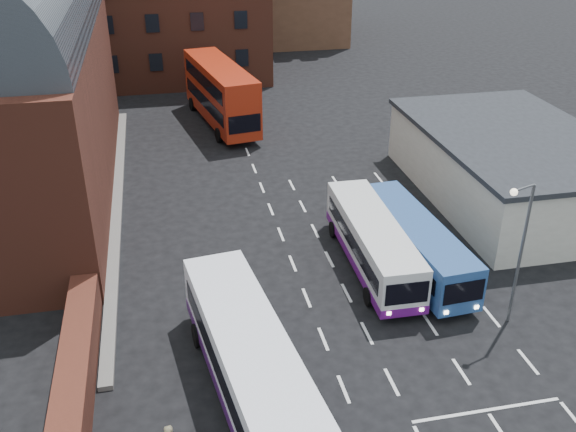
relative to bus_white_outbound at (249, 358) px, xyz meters
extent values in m
plane|color=black|center=(3.66, 0.33, -1.84)|extent=(180.00, 180.00, 0.00)
cube|color=#602B1E|center=(-11.84, 21.33, 3.16)|extent=(12.00, 28.00, 10.00)
cube|color=#602B1E|center=(-6.54, 2.33, -0.94)|extent=(1.20, 10.00, 1.80)
cube|color=beige|center=(18.66, 14.33, 0.16)|extent=(10.00, 16.00, 4.00)
cube|color=#282B30|center=(18.66, 14.33, 2.26)|extent=(10.40, 16.40, 0.30)
cube|color=brown|center=(-2.34, 46.33, 3.66)|extent=(22.00, 10.00, 11.00)
cube|color=white|center=(0.00, 0.00, -0.02)|extent=(4.07, 11.67, 2.60)
cube|color=black|center=(0.00, 0.00, 0.13)|extent=(3.97, 10.49, 0.94)
cylinder|color=black|center=(-1.76, 3.44, -1.32)|extent=(0.42, 1.07, 1.04)
cylinder|color=black|center=(0.81, 3.78, -1.32)|extent=(0.42, 1.07, 1.04)
cube|color=silver|center=(7.56, 7.95, -0.26)|extent=(2.42, 9.98, 2.26)
cube|color=black|center=(7.56, 7.95, -0.12)|extent=(2.46, 8.78, 0.81)
cylinder|color=black|center=(8.64, 4.77, -1.39)|extent=(0.27, 0.91, 0.90)
cylinder|color=black|center=(8.75, 11.45, -1.39)|extent=(0.27, 0.91, 0.90)
cylinder|color=black|center=(6.38, 4.80, -1.39)|extent=(0.27, 0.91, 0.90)
cylinder|color=black|center=(6.49, 11.49, -1.39)|extent=(0.27, 0.91, 0.90)
cube|color=#274C8B|center=(9.66, 7.48, -0.28)|extent=(2.90, 9.96, 2.23)
cube|color=black|center=(9.66, 7.48, -0.14)|extent=(2.87, 8.76, 0.80)
cylinder|color=black|center=(10.99, 4.44, -1.39)|extent=(0.31, 0.91, 0.89)
cylinder|color=black|center=(10.54, 11.04, -1.39)|extent=(0.31, 0.91, 0.89)
cylinder|color=black|center=(8.76, 4.29, -1.39)|extent=(0.31, 0.91, 0.89)
cylinder|color=black|center=(8.31, 10.88, -1.39)|extent=(0.31, 0.91, 0.89)
cube|color=#A9250F|center=(2.52, 31.65, 0.90)|extent=(4.88, 12.61, 4.37)
cube|color=black|center=(2.52, 31.65, 0.29)|extent=(4.73, 11.44, 1.01)
cylinder|color=black|center=(4.58, 28.04, -1.28)|extent=(0.50, 1.16, 1.12)
cylinder|color=black|center=(3.15, 36.20, -1.28)|extent=(0.50, 1.16, 1.12)
cylinder|color=black|center=(1.82, 27.55, -1.28)|extent=(0.50, 1.16, 1.12)
cylinder|color=black|center=(0.39, 35.71, -1.28)|extent=(0.50, 1.16, 1.12)
cylinder|color=#5A5C5F|center=(12.26, 2.32, 1.57)|extent=(0.14, 0.14, 6.83)
cylinder|color=#5A5C5F|center=(11.70, 2.12, 4.99)|extent=(1.15, 0.48, 0.09)
sphere|color=#FFF2CC|center=(11.14, 1.92, 4.95)|extent=(0.31, 0.31, 0.31)
camera|label=1|loc=(-2.41, -18.87, 15.96)|focal=40.00mm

